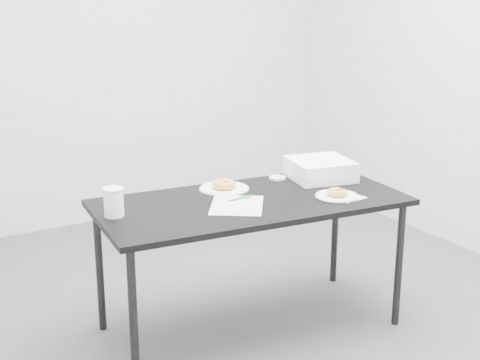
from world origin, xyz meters
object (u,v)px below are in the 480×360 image
plate_near (337,196)px  coffee_cup (114,202)px  table (251,210)px  bakery_box (320,169)px  donut_near (337,192)px  donut_far (224,184)px  pen (241,198)px  plate_far (224,189)px  scorecard (237,205)px

plate_near → coffee_cup: (-1.05, 0.30, 0.06)m
table → bakery_box: bakery_box is taller
donut_near → donut_far: (-0.41, 0.41, 0.00)m
table → coffee_cup: size_ratio=11.72×
pen → donut_near: size_ratio=1.42×
donut_near → plate_far: donut_near is taller
scorecard → plate_near: plate_near is taller
plate_far → donut_far: 0.02m
plate_near → coffee_cup: coffee_cup is taller
plate_near → coffee_cup: 1.09m
coffee_cup → plate_far: bearing=9.7°
pen → bakery_box: (0.57, 0.10, 0.05)m
coffee_cup → donut_near: bearing=-16.0°
plate_far → table: bearing=-83.7°
donut_near → coffee_cup: (-1.05, 0.30, 0.04)m
donut_far → coffee_cup: 0.65m
table → donut_far: donut_far is taller
plate_near → bakery_box: 0.35m
coffee_cup → pen: bearing=-7.4°
table → donut_far: size_ratio=13.08×
plate_far → bakery_box: size_ratio=0.81×
table → plate_far: 0.23m
donut_near → bakery_box: (0.14, 0.32, 0.03)m
plate_near → plate_far: (-0.41, 0.41, -0.00)m
bakery_box → plate_far: bearing=-176.8°
donut_near → bakery_box: 0.35m
donut_far → coffee_cup: coffee_cup is taller
pen → bakery_box: 0.58m
scorecard → plate_far: 0.28m
pen → coffee_cup: 0.63m
table → plate_far: (-0.02, 0.22, 0.06)m
pen → donut_near: (0.42, -0.22, 0.02)m
donut_near → plate_far: bearing=135.0°
pen → coffee_cup: size_ratio=1.07×
bakery_box → plate_near: bearing=-101.4°
plate_near → coffee_cup: size_ratio=1.61×
plate_near → table: bearing=153.7°
pen → coffee_cup: (-0.63, 0.08, 0.06)m
table → donut_far: (-0.02, 0.22, 0.08)m
coffee_cup → plate_near: bearing=-16.0°
pen → plate_far: 0.19m
donut_near → plate_near: bearing=0.0°
pen → plate_near: 0.48m
table → donut_far: 0.23m
table → pen: pen is taller
pen → donut_near: donut_near is taller
pen → coffee_cup: coffee_cup is taller
scorecard → donut_near: bearing=18.5°
coffee_cup → scorecard: bearing=-15.5°
scorecard → donut_far: bearing=107.6°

